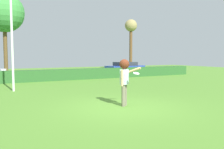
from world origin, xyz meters
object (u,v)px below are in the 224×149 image
(parked_car_blue, at_px, (125,67))
(willow_tree, at_px, (4,13))
(bare_elm_tree, at_px, (131,29))
(person, at_px, (125,75))
(frisbee, at_px, (136,73))
(lamppost, at_px, (11,21))

(parked_car_blue, height_order, willow_tree, willow_tree)
(bare_elm_tree, bearing_deg, parked_car_blue, -127.02)
(person, height_order, willow_tree, willow_tree)
(person, distance_m, willow_tree, 16.75)
(person, distance_m, parked_car_blue, 16.42)
(person, height_order, parked_car_blue, person)
(frisbee, height_order, bare_elm_tree, bare_elm_tree)
(frisbee, relative_size, bare_elm_tree, 0.03)
(lamppost, relative_size, bare_elm_tree, 1.01)
(parked_car_blue, distance_m, bare_elm_tree, 9.01)
(frisbee, distance_m, willow_tree, 17.28)
(person, xyz_separation_m, willow_tree, (-2.97, 15.85, 4.53))
(parked_car_blue, relative_size, bare_elm_tree, 0.64)
(willow_tree, xyz_separation_m, bare_elm_tree, (16.13, 4.24, -0.23))
(person, relative_size, lamppost, 0.26)
(frisbee, bearing_deg, willow_tree, 100.82)
(parked_car_blue, bearing_deg, frisbee, -120.00)
(lamppost, bearing_deg, frisbee, -62.10)
(person, xyz_separation_m, parked_car_blue, (8.57, 14.00, -0.50))
(parked_car_blue, xyz_separation_m, bare_elm_tree, (4.59, 6.09, 4.80))
(person, relative_size, frisbee, 7.84)
(frisbee, height_order, willow_tree, willow_tree)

